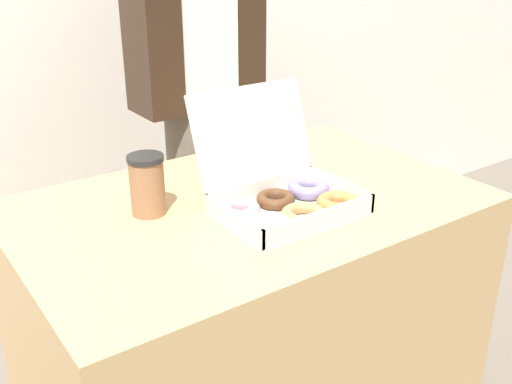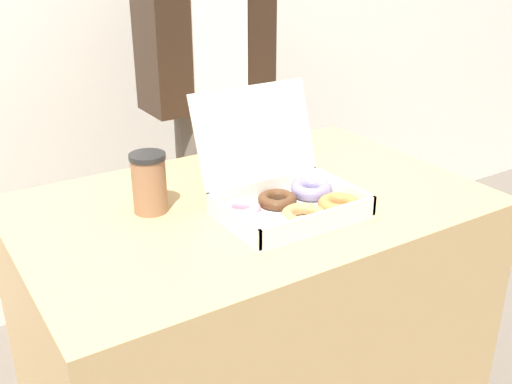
% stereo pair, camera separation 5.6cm
% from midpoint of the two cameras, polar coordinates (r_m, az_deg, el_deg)
% --- Properties ---
extents(table, '(1.11, 0.72, 0.77)m').
position_cam_midpoint_polar(table, '(1.65, -1.60, -13.00)').
color(table, tan).
rests_on(table, ground_plane).
extents(donut_box, '(0.33, 0.31, 0.27)m').
position_cam_midpoint_polar(donut_box, '(1.38, 1.66, -0.38)').
color(donut_box, silver).
rests_on(donut_box, table).
extents(coffee_cup, '(0.08, 0.08, 0.14)m').
position_cam_midpoint_polar(coffee_cup, '(1.39, -11.46, 0.68)').
color(coffee_cup, '#8C6042').
rests_on(coffee_cup, table).
extents(person_customer, '(0.40, 0.23, 1.66)m').
position_cam_midpoint_polar(person_customer, '(1.92, -6.47, 10.05)').
color(person_customer, '#665B51').
rests_on(person_customer, ground_plane).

